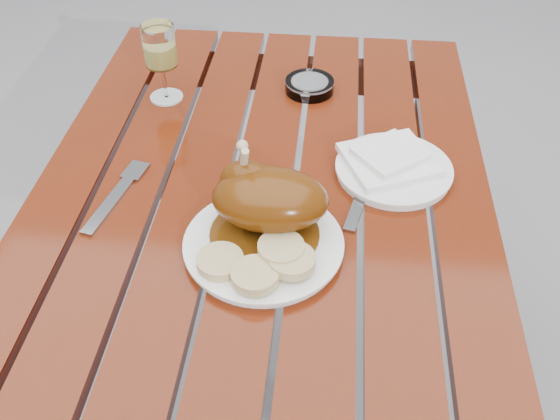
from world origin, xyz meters
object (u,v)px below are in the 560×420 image
object	(u,v)px
table	(264,325)
side_plate	(394,170)
wine_glass	(162,63)
dinner_plate	(264,245)
ashtray	(310,86)

from	to	relation	value
table	side_plate	distance (m)	0.45
table	wine_glass	xyz separation A→B (m)	(-0.23, 0.29, 0.46)
dinner_plate	wine_glass	distance (m)	0.50
dinner_plate	ashtray	bearing A→B (deg)	84.95
dinner_plate	wine_glass	bearing A→B (deg)	121.27
table	dinner_plate	bearing A→B (deg)	-80.95
dinner_plate	side_plate	distance (m)	0.30
table	side_plate	bearing A→B (deg)	17.88
dinner_plate	ashtray	size ratio (longest dim) A/B	2.44
table	side_plate	world-z (taller)	side_plate
wine_glass	ashtray	distance (m)	0.31
ashtray	side_plate	bearing A→B (deg)	-57.83
ashtray	dinner_plate	bearing A→B (deg)	-95.05
table	ashtray	world-z (taller)	ashtray
table	side_plate	size ratio (longest dim) A/B	5.71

